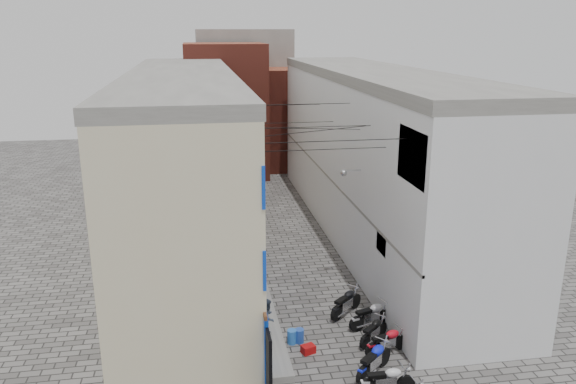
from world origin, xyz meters
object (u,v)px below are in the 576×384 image
motorcycle_b (387,379)px  water_jug_near (292,337)px  motorcycle_d (388,340)px  motorcycle_g (346,301)px  person_b (268,317)px  motorcycle_e (374,330)px  person_a (253,276)px  motorcycle_f (372,314)px  motorcycle_c (374,359)px  red_crate (308,349)px  water_jug_far (299,336)px

motorcycle_b → water_jug_near: (-2.41, 3.38, -0.27)m
motorcycle_d → water_jug_near: size_ratio=3.41×
motorcycle_g → person_b: person_b is taller
motorcycle_d → water_jug_near: bearing=-126.9°
motorcycle_e → person_a: person_a is taller
motorcycle_f → water_jug_near: bearing=-96.0°
motorcycle_f → water_jug_near: 3.27m
motorcycle_b → motorcycle_g: (0.10, 5.16, 0.04)m
motorcycle_e → water_jug_near: bearing=-138.0°
motorcycle_e → motorcycle_g: motorcycle_g is taller
motorcycle_b → water_jug_near: 4.16m
motorcycle_g → person_a: (-3.50, 1.93, 0.48)m
motorcycle_g → motorcycle_c: bearing=-43.5°
motorcycle_c → person_b: bearing=-170.8°
person_a → red_crate: (1.45, -4.42, -0.91)m
motorcycle_f → motorcycle_e: bearing=-30.2°
motorcycle_d → person_a: (-4.18, 4.91, 0.53)m
motorcycle_d → motorcycle_g: bearing=176.6°
person_a → red_crate: 4.74m
motorcycle_b → person_b: person_b is taller
motorcycle_g → red_crate: motorcycle_g is taller
water_jug_near → motorcycle_c: bearing=-44.5°
person_a → person_b: (0.15, -3.41, -0.09)m
motorcycle_e → motorcycle_c: bearing=-58.1°
motorcycle_b → person_b: (-3.25, 3.68, 0.43)m
person_b → motorcycle_e: bearing=-75.6°
motorcycle_c → person_b: person_b is taller
water_jug_near → water_jug_far: water_jug_near is taller
person_a → motorcycle_e: bearing=-123.6°
motorcycle_b → motorcycle_f: 4.09m
motorcycle_c → water_jug_far: bearing=-180.0°
person_b → motorcycle_c: bearing=-104.5°
person_a → water_jug_far: 3.98m
motorcycle_e → water_jug_far: motorcycle_e is taller
motorcycle_c → person_a: (-3.33, 6.02, 0.48)m
motorcycle_b → red_crate: motorcycle_b is taller
motorcycle_e → motorcycle_f: (0.24, 1.04, 0.07)m
motorcycle_b → motorcycle_d: size_ratio=1.02×
person_b → water_jug_far: 1.35m
motorcycle_g → red_crate: bearing=-80.6°
person_b → red_crate: person_b is taller
motorcycle_b → motorcycle_g: bearing=179.5°
motorcycle_e → motorcycle_g: size_ratio=0.86×
motorcycle_g → person_b: size_ratio=1.39×
motorcycle_c → water_jug_near: (-2.35, 2.31, -0.31)m
motorcycle_c → person_b: 4.13m
motorcycle_b → red_crate: 3.32m
person_b → person_a: bearing=27.4°
motorcycle_e → water_jug_far: 2.72m
motorcycle_c → motorcycle_d: bearing=101.1°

